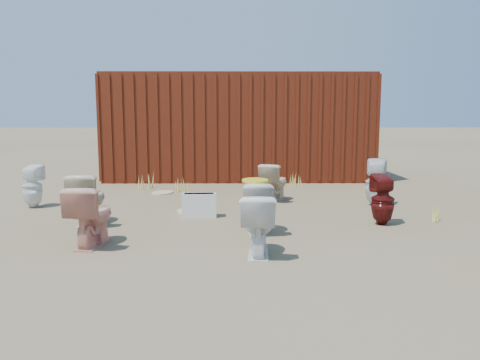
{
  "coord_description": "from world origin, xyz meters",
  "views": [
    {
      "loc": [
        -0.06,
        -6.09,
        1.48
      ],
      "look_at": [
        0.0,
        0.6,
        0.55
      ],
      "focal_mm": 35.0,
      "sensor_mm": 36.0,
      "label": 1
    }
  ],
  "objects_px": {
    "toilet_front_c": "(258,224)",
    "toilet_back_beige_left": "(88,199)",
    "toilet_back_a": "(32,186)",
    "toilet_back_yellowlid": "(255,207)",
    "toilet_front_pink": "(91,216)",
    "toilet_front_maroon": "(383,200)",
    "toilet_back_e": "(376,182)",
    "toilet_back_beige_right": "(275,182)",
    "loose_tank": "(199,205)",
    "shipping_container": "(238,127)"
  },
  "relations": [
    {
      "from": "toilet_front_c",
      "to": "toilet_back_beige_left",
      "type": "relative_size",
      "value": 0.95
    },
    {
      "from": "toilet_back_a",
      "to": "toilet_back_yellowlid",
      "type": "xyz_separation_m",
      "value": [
        3.52,
        -1.66,
        -0.02
      ]
    },
    {
      "from": "toilet_front_pink",
      "to": "toilet_front_maroon",
      "type": "height_order",
      "value": "toilet_front_pink"
    },
    {
      "from": "toilet_front_pink",
      "to": "toilet_back_e",
      "type": "distance_m",
      "value": 4.59
    },
    {
      "from": "toilet_front_c",
      "to": "toilet_back_beige_right",
      "type": "xyz_separation_m",
      "value": [
        0.44,
        3.18,
        -0.01
      ]
    },
    {
      "from": "toilet_back_a",
      "to": "loose_tank",
      "type": "height_order",
      "value": "toilet_back_a"
    },
    {
      "from": "toilet_back_beige_left",
      "to": "toilet_back_beige_right",
      "type": "height_order",
      "value": "toilet_back_beige_left"
    },
    {
      "from": "shipping_container",
      "to": "loose_tank",
      "type": "xyz_separation_m",
      "value": [
        -0.6,
        -4.57,
        -1.02
      ]
    },
    {
      "from": "toilet_front_c",
      "to": "loose_tank",
      "type": "relative_size",
      "value": 1.33
    },
    {
      "from": "toilet_front_c",
      "to": "toilet_back_a",
      "type": "bearing_deg",
      "value": -33.35
    },
    {
      "from": "toilet_front_c",
      "to": "toilet_back_beige_left",
      "type": "distance_m",
      "value": 2.66
    },
    {
      "from": "toilet_front_maroon",
      "to": "toilet_back_a",
      "type": "xyz_separation_m",
      "value": [
        -5.27,
        1.23,
        0.0
      ]
    },
    {
      "from": "shipping_container",
      "to": "toilet_back_yellowlid",
      "type": "height_order",
      "value": "shipping_container"
    },
    {
      "from": "toilet_back_a",
      "to": "toilet_back_beige_right",
      "type": "relative_size",
      "value": 1.05
    },
    {
      "from": "toilet_back_yellowlid",
      "to": "toilet_front_c",
      "type": "bearing_deg",
      "value": 83.62
    },
    {
      "from": "toilet_front_maroon",
      "to": "loose_tank",
      "type": "relative_size",
      "value": 1.37
    },
    {
      "from": "loose_tank",
      "to": "toilet_back_beige_right",
      "type": "bearing_deg",
      "value": 45.09
    },
    {
      "from": "toilet_back_yellowlid",
      "to": "toilet_back_e",
      "type": "height_order",
      "value": "toilet_back_e"
    },
    {
      "from": "toilet_front_pink",
      "to": "toilet_back_a",
      "type": "distance_m",
      "value": 2.77
    },
    {
      "from": "shipping_container",
      "to": "toilet_back_beige_left",
      "type": "height_order",
      "value": "shipping_container"
    },
    {
      "from": "toilet_front_c",
      "to": "toilet_back_yellowlid",
      "type": "height_order",
      "value": "toilet_front_c"
    },
    {
      "from": "shipping_container",
      "to": "toilet_front_c",
      "type": "bearing_deg",
      "value": -88.44
    },
    {
      "from": "toilet_front_maroon",
      "to": "shipping_container",
      "type": "bearing_deg",
      "value": -71.49
    },
    {
      "from": "toilet_back_a",
      "to": "toilet_back_beige_right",
      "type": "bearing_deg",
      "value": -163.93
    },
    {
      "from": "toilet_front_c",
      "to": "toilet_front_maroon",
      "type": "xyz_separation_m",
      "value": [
        1.76,
        1.37,
        0.01
      ]
    },
    {
      "from": "toilet_back_beige_right",
      "to": "toilet_back_e",
      "type": "relative_size",
      "value": 0.85
    },
    {
      "from": "toilet_back_beige_left",
      "to": "toilet_back_beige_right",
      "type": "xyz_separation_m",
      "value": [
        2.68,
        1.74,
        -0.02
      ]
    },
    {
      "from": "toilet_back_beige_left",
      "to": "toilet_front_maroon",
      "type": "bearing_deg",
      "value": -178.82
    },
    {
      "from": "shipping_container",
      "to": "toilet_front_c",
      "type": "height_order",
      "value": "shipping_container"
    },
    {
      "from": "toilet_back_beige_right",
      "to": "toilet_back_e",
      "type": "bearing_deg",
      "value": -168.99
    },
    {
      "from": "toilet_front_maroon",
      "to": "loose_tank",
      "type": "distance_m",
      "value": 2.59
    },
    {
      "from": "toilet_back_a",
      "to": "toilet_back_beige_right",
      "type": "distance_m",
      "value": 3.99
    },
    {
      "from": "toilet_back_a",
      "to": "loose_tank",
      "type": "distance_m",
      "value": 2.84
    },
    {
      "from": "toilet_back_beige_left",
      "to": "toilet_back_beige_right",
      "type": "bearing_deg",
      "value": -144.89
    },
    {
      "from": "shipping_container",
      "to": "toilet_back_e",
      "type": "relative_size",
      "value": 7.8
    },
    {
      "from": "shipping_container",
      "to": "toilet_back_beige_right",
      "type": "distance_m",
      "value": 3.43
    },
    {
      "from": "toilet_back_beige_right",
      "to": "toilet_front_pink",
      "type": "bearing_deg",
      "value": 77.23
    },
    {
      "from": "shipping_container",
      "to": "toilet_front_pink",
      "type": "height_order",
      "value": "shipping_container"
    },
    {
      "from": "toilet_front_pink",
      "to": "toilet_back_a",
      "type": "height_order",
      "value": "toilet_front_pink"
    },
    {
      "from": "shipping_container",
      "to": "toilet_back_beige_right",
      "type": "bearing_deg",
      "value": -79.36
    },
    {
      "from": "toilet_front_c",
      "to": "toilet_back_e",
      "type": "bearing_deg",
      "value": -124.08
    },
    {
      "from": "toilet_back_yellowlid",
      "to": "toilet_back_e",
      "type": "bearing_deg",
      "value": -145.35
    },
    {
      "from": "toilet_front_maroon",
      "to": "toilet_back_yellowlid",
      "type": "distance_m",
      "value": 1.8
    },
    {
      "from": "toilet_back_beige_left",
      "to": "toilet_back_e",
      "type": "distance_m",
      "value": 4.5
    },
    {
      "from": "toilet_front_pink",
      "to": "toilet_back_yellowlid",
      "type": "relative_size",
      "value": 1.07
    },
    {
      "from": "toilet_back_e",
      "to": "toilet_back_yellowlid",
      "type": "bearing_deg",
      "value": 58.26
    },
    {
      "from": "toilet_back_beige_left",
      "to": "toilet_back_a",
      "type": "bearing_deg",
      "value": -40.63
    },
    {
      "from": "toilet_back_a",
      "to": "toilet_back_e",
      "type": "height_order",
      "value": "toilet_back_e"
    },
    {
      "from": "toilet_back_beige_left",
      "to": "toilet_front_pink",
      "type": "bearing_deg",
      "value": 110.93
    },
    {
      "from": "toilet_front_c",
      "to": "toilet_back_yellowlid",
      "type": "distance_m",
      "value": 0.95
    }
  ]
}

